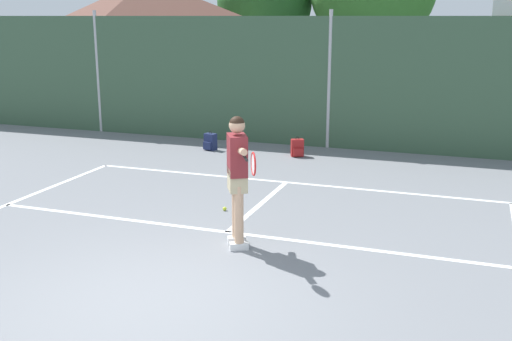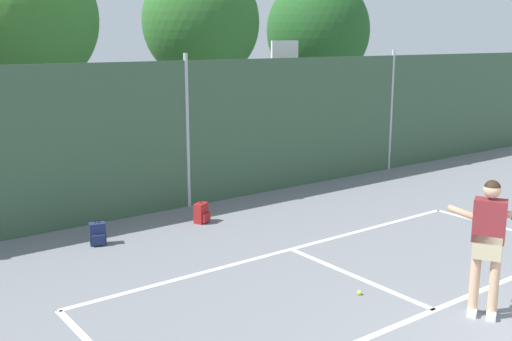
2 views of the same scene
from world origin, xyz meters
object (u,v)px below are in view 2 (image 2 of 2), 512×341
at_px(basketball_hoop, 284,87).
at_px(backpack_red, 202,213).
at_px(backpack_navy, 98,234).
at_px(tennis_player, 489,236).
at_px(tennis_ball, 360,293).

distance_m(basketball_hoop, backpack_red, 5.70).
height_order(backpack_navy, backpack_red, same).
height_order(tennis_player, backpack_navy, tennis_player).
relative_size(tennis_player, tennis_ball, 28.10).
relative_size(basketball_hoop, tennis_ball, 53.79).
bearing_deg(basketball_hoop, tennis_ball, -121.70).
height_order(basketball_hoop, backpack_navy, basketball_hoop).
bearing_deg(backpack_navy, backpack_red, 0.70).
distance_m(backpack_navy, backpack_red, 2.18).
bearing_deg(basketball_hoop, tennis_player, -112.81).
distance_m(tennis_player, tennis_ball, 1.98).
xyz_separation_m(basketball_hoop, backpack_red, (-4.44, -2.88, -2.12)).
distance_m(tennis_player, backpack_red, 5.92).
bearing_deg(backpack_navy, tennis_ball, -63.38).
bearing_deg(tennis_ball, tennis_player, -60.92).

